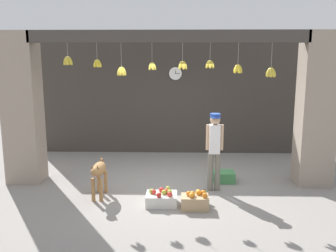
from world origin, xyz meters
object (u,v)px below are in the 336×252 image
object	(u,v)px
fruit_crate_apples	(162,198)
dog	(99,172)
produce_box_green	(224,177)
wall_clock	(175,74)
fruit_crate_oranges	(195,201)
shopkeeper	(214,146)
water_bottle	(204,196)

from	to	relation	value
fruit_crate_apples	dog	bearing A→B (deg)	164.96
dog	fruit_crate_apples	distance (m)	1.30
fruit_crate_apples	produce_box_green	xyz separation A→B (m)	(1.27, 1.28, -0.01)
produce_box_green	wall_clock	xyz separation A→B (m)	(-1.06, 2.34, 2.06)
dog	produce_box_green	bearing A→B (deg)	111.49
fruit_crate_oranges	shopkeeper	bearing A→B (deg)	65.99
shopkeeper	fruit_crate_apples	bearing A→B (deg)	34.98
dog	fruit_crate_oranges	world-z (taller)	dog
fruit_crate_oranges	produce_box_green	xyz separation A→B (m)	(0.68, 1.44, -0.03)
dog	wall_clock	size ratio (longest dim) A/B	2.38
water_bottle	wall_clock	size ratio (longest dim) A/B	0.69
shopkeeper	fruit_crate_oranges	size ratio (longest dim) A/B	3.25
fruit_crate_oranges	wall_clock	bearing A→B (deg)	95.86
wall_clock	fruit_crate_apples	bearing A→B (deg)	-93.33
fruit_crate_oranges	fruit_crate_apples	distance (m)	0.62
dog	water_bottle	xyz separation A→B (m)	(1.98, -0.18, -0.38)
fruit_crate_oranges	fruit_crate_apples	size ratio (longest dim) A/B	0.86
wall_clock	dog	bearing A→B (deg)	-113.21
shopkeeper	water_bottle	xyz separation A→B (m)	(-0.23, -0.62, -0.79)
fruit_crate_apples	produce_box_green	distance (m)	1.81
dog	wall_clock	xyz separation A→B (m)	(1.41, 3.29, 1.67)
shopkeeper	fruit_crate_oranges	bearing A→B (deg)	63.91
fruit_crate_apples	wall_clock	size ratio (longest dim) A/B	1.55
fruit_crate_apples	water_bottle	size ratio (longest dim) A/B	2.25
fruit_crate_oranges	water_bottle	xyz separation A→B (m)	(0.18, 0.30, -0.02)
fruit_crate_oranges	fruit_crate_apples	xyz separation A→B (m)	(-0.60, 0.16, -0.02)
shopkeeper	produce_box_green	world-z (taller)	shopkeeper
shopkeeper	water_bottle	size ratio (longest dim) A/B	6.27
produce_box_green	water_bottle	bearing A→B (deg)	-113.35
produce_box_green	fruit_crate_apples	bearing A→B (deg)	-134.84
shopkeeper	water_bottle	world-z (taller)	shopkeeper
dog	shopkeeper	size ratio (longest dim) A/B	0.55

